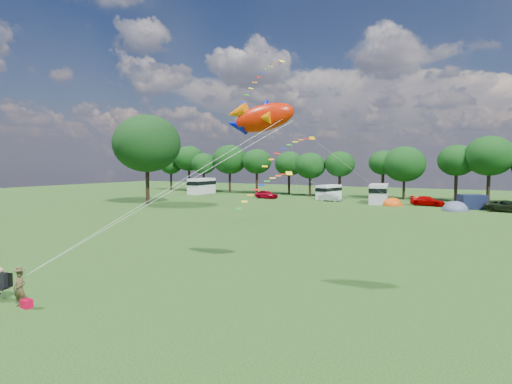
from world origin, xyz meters
The scene contains 20 objects.
ground_plane centered at (0.00, 0.00, 0.00)m, with size 180.00×180.00×0.00m, color black.
tree_line centered at (5.30, 54.99, 6.35)m, with size 102.98×10.98×10.27m.
big_tree centered at (-30.00, 28.00, 9.02)m, with size 10.00×10.00×13.28m.
car_a centered at (-19.32, 45.61, 0.72)m, with size 1.71×4.34×1.45m, color #9E0215.
car_b centered at (-7.79, 45.74, 0.62)m, with size 1.31×3.50×1.24m, color #9E9FA7.
car_c centered at (6.82, 45.82, 0.69)m, with size 1.93×4.59×1.38m, color #AB0000.
car_d centered at (16.72, 42.39, 0.72)m, with size 2.39×5.29×1.44m, color black.
campervan_a centered at (-35.73, 48.97, 1.67)m, with size 2.96×6.44×3.10m.
campervan_b centered at (-9.34, 49.40, 1.30)m, with size 3.18×5.29×2.42m.
campervan_c centered at (-0.19, 46.11, 1.58)m, with size 3.56×6.35×2.94m.
tent_orange centered at (2.38, 43.80, 0.02)m, with size 2.84×3.11×2.22m.
tent_greyblue centered at (10.83, 40.84, 0.02)m, with size 3.30×3.62×2.46m.
awning_navy centered at (12.56, 44.24, 0.97)m, with size 3.09×2.51×1.93m, color #131A35.
kite_flyer centered at (-2.09, -8.77, 0.79)m, with size 0.57×0.38×1.58m, color #4D4327.
camp_chair centered at (-3.74, -8.57, 0.88)m, with size 0.76×0.79×1.47m.
kite_bag centered at (-1.73, -8.72, 0.18)m, with size 0.51×0.34×0.36m, color red.
fish_kite centered at (4.47, 0.48, 8.52)m, with size 4.05×1.91×2.13m.
streamer_kite_a centered at (-9.55, 27.19, 16.97)m, with size 3.37×5.68×5.79m.
streamer_kite_b centered at (-4.93, 19.26, 3.99)m, with size 4.37×4.70×3.83m.
streamer_kite_c centered at (-0.29, 15.21, 7.63)m, with size 3.09×4.81×2.76m.
Camera 1 is at (15.55, -19.36, 6.15)m, focal length 30.00 mm.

